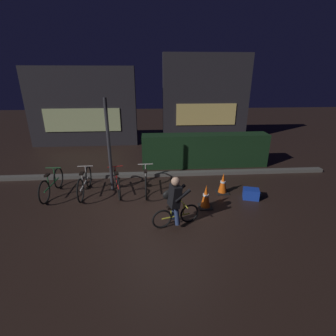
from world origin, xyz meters
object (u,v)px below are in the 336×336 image
street_post (109,146)px  blue_crate (251,194)px  cyclist (175,201)px  parked_bike_center_right (146,180)px  traffic_cone_far (223,183)px  parked_bike_leftmost (52,184)px  parked_bike_center_left (117,182)px  traffic_cone_near (206,197)px  parked_bike_left_mid (85,183)px

street_post → blue_crate: (4.08, -0.90, -1.24)m
street_post → cyclist: bearing=-49.7°
parked_bike_center_right → traffic_cone_far: (2.31, -0.27, -0.05)m
parked_bike_leftmost → parked_bike_center_left: (1.90, 0.04, -0.01)m
parked_bike_center_left → traffic_cone_near: (2.48, -1.08, -0.03)m
street_post → blue_crate: size_ratio=6.34×
parked_bike_left_mid → traffic_cone_far: size_ratio=2.69×
street_post → traffic_cone_near: 3.15m
parked_bike_center_right → blue_crate: bearing=-103.9°
traffic_cone_far → parked_bike_left_mid: bearing=176.6°
parked_bike_left_mid → parked_bike_center_right: (1.82, 0.02, 0.00)m
parked_bike_center_left → traffic_cone_near: bearing=-126.5°
blue_crate → cyclist: size_ratio=0.35×
street_post → parked_bike_leftmost: 2.03m
parked_bike_left_mid → blue_crate: bearing=-98.7°
street_post → parked_bike_left_mid: bearing=-163.2°
traffic_cone_near → traffic_cone_far: bearing=49.6°
parked_bike_leftmost → traffic_cone_far: (5.08, -0.22, -0.04)m
traffic_cone_near → parked_bike_leftmost: bearing=166.6°
cyclist → blue_crate: bearing=9.7°
parked_bike_left_mid → blue_crate: size_ratio=3.90×
parked_bike_leftmost → traffic_cone_near: size_ratio=2.55×
traffic_cone_near → cyclist: bearing=-140.3°
parked_bike_left_mid → parked_bike_center_left: size_ratio=1.07×
parked_bike_leftmost → parked_bike_left_mid: (0.95, 0.02, 0.01)m
parked_bike_leftmost → parked_bike_center_left: bearing=-86.2°
parked_bike_left_mid → traffic_cone_far: parked_bike_left_mid is taller
traffic_cone_far → blue_crate: traffic_cone_far is taller
parked_bike_leftmost → blue_crate: 5.84m
cyclist → street_post: bearing=113.6°
parked_bike_left_mid → parked_bike_center_right: parked_bike_center_right is taller
parked_bike_left_mid → cyclist: cyclist is taller
parked_bike_leftmost → parked_bike_left_mid: parked_bike_left_mid is taller
parked_bike_left_mid → blue_crate: 4.90m
parked_bike_center_right → traffic_cone_far: 2.33m
parked_bike_center_left → parked_bike_center_right: size_ratio=0.93×
parked_bike_left_mid → parked_bike_leftmost: bearing=90.4°
parked_bike_center_right → traffic_cone_far: bearing=-97.6°
traffic_cone_far → parked_bike_center_left: bearing=175.4°
street_post → traffic_cone_near: (2.66, -1.30, -1.08)m
traffic_cone_far → cyclist: bearing=-135.6°
parked_bike_center_right → parked_bike_leftmost: bearing=89.9°
street_post → cyclist: street_post is taller
street_post → parked_bike_leftmost: (-1.72, -0.25, -1.04)m
parked_bike_center_right → blue_crate: parked_bike_center_right is taller
parked_bike_center_right → traffic_cone_near: parked_bike_center_right is taller
traffic_cone_far → blue_crate: 0.85m
parked_bike_center_left → traffic_cone_near: 2.71m
cyclist → traffic_cone_near: bearing=23.0°
traffic_cone_far → cyclist: 2.28m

